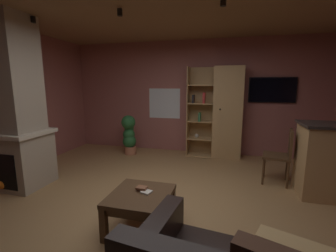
{
  "coord_description": "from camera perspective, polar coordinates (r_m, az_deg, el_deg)",
  "views": [
    {
      "loc": [
        0.81,
        -2.73,
        1.63
      ],
      "look_at": [
        0.0,
        0.4,
        1.05
      ],
      "focal_mm": 24.59,
      "sensor_mm": 36.0,
      "label": 1
    }
  ],
  "objects": [
    {
      "name": "table_book_0",
      "position": [
        2.7,
        -5.34,
        -15.98
      ],
      "size": [
        0.13,
        0.13,
        0.02
      ],
      "primitive_type": "cube",
      "rotation": [
        0.0,
        0.0,
        -0.27
      ],
      "color": "beige",
      "rests_on": "coffee_table"
    },
    {
      "name": "bookshelf_cabinet",
      "position": [
        5.29,
        13.64,
        3.1
      ],
      "size": [
        1.21,
        0.41,
        2.03
      ],
      "color": "tan",
      "rests_on": "ground"
    },
    {
      "name": "dining_chair",
      "position": [
        4.25,
        26.45,
        -5.96
      ],
      "size": [
        0.49,
        0.49,
        0.92
      ],
      "color": "#4C331E",
      "rests_on": "ground"
    },
    {
      "name": "wall_mounted_tv",
      "position": [
        5.54,
        24.41,
        8.14
      ],
      "size": [
        0.97,
        0.06,
        0.55
      ],
      "color": "black"
    },
    {
      "name": "stone_fireplace",
      "position": [
        4.36,
        -34.01,
        2.76
      ],
      "size": [
        0.94,
        0.78,
        2.66
      ],
      "color": "tan",
      "rests_on": "ground"
    },
    {
      "name": "coffee_table",
      "position": [
        2.73,
        -6.81,
        -17.87
      ],
      "size": [
        0.66,
        0.69,
        0.43
      ],
      "color": "#4C331E",
      "rests_on": "ground"
    },
    {
      "name": "window_pane_back",
      "position": [
        5.72,
        -0.89,
        5.61
      ],
      "size": [
        0.78,
        0.01,
        0.73
      ],
      "primitive_type": "cube",
      "color": "white"
    },
    {
      "name": "track_light_spot_2",
      "position": [
        3.14,
        13.57,
        27.69
      ],
      "size": [
        0.07,
        0.07,
        0.09
      ],
      "primitive_type": "cylinder",
      "color": "black"
    },
    {
      "name": "wall_back",
      "position": [
        5.59,
        6.22,
        7.01
      ],
      "size": [
        6.11,
        0.06,
        2.66
      ],
      "primitive_type": "cube",
      "color": "#9E5B56",
      "rests_on": "ground"
    },
    {
      "name": "track_light_spot_1",
      "position": [
        3.51,
        -11.86,
        25.84
      ],
      "size": [
        0.07,
        0.07,
        0.09
      ],
      "primitive_type": "cylinder",
      "color": "black"
    },
    {
      "name": "table_book_1",
      "position": [
        2.74,
        -6.54,
        -14.99
      ],
      "size": [
        0.13,
        0.1,
        0.03
      ],
      "primitive_type": "cube",
      "rotation": [
        0.0,
        0.0,
        -0.08
      ],
      "color": "brown",
      "rests_on": "coffee_table"
    },
    {
      "name": "potted_floor_plant",
      "position": [
        5.51,
        -9.62,
        -1.97
      ],
      "size": [
        0.33,
        0.33,
        0.93
      ],
      "color": "#B77051",
      "rests_on": "ground"
    },
    {
      "name": "floor",
      "position": [
        3.29,
        -1.86,
        -19.78
      ],
      "size": [
        5.99,
        5.53,
        0.02
      ],
      "primitive_type": "cube",
      "color": "#A37A4C",
      "rests_on": "ground"
    },
    {
      "name": "track_light_spot_0",
      "position": [
        4.28,
        -30.44,
        21.77
      ],
      "size": [
        0.07,
        0.07,
        0.09
      ],
      "primitive_type": "cylinder",
      "color": "black"
    }
  ]
}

